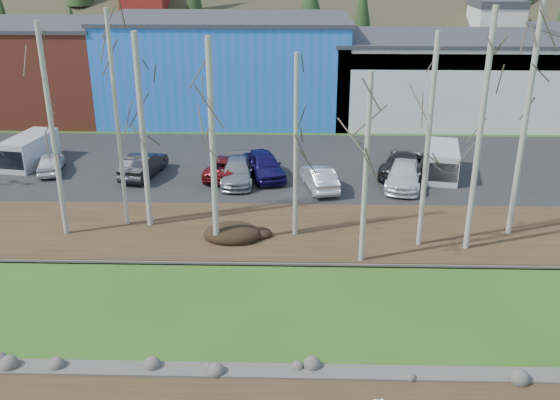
{
  "coord_description": "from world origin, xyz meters",
  "views": [
    {
      "loc": [
        -0.11,
        -14.6,
        13.67
      ],
      "look_at": [
        -0.84,
        12.8,
        2.5
      ],
      "focal_mm": 40.0,
      "sensor_mm": 36.0,
      "label": 1
    }
  ],
  "objects_px": {
    "car_7": "(404,174)",
    "van_white": "(443,162)",
    "car_2": "(227,166)",
    "van_grey": "(28,151)",
    "car_3": "(237,171)",
    "car_1": "(143,165)",
    "car_4": "(264,165)",
    "car_0": "(51,163)",
    "car_5": "(319,178)",
    "car_6": "(405,163)"
  },
  "relations": [
    {
      "from": "car_2",
      "to": "car_1",
      "type": "bearing_deg",
      "value": 9.63
    },
    {
      "from": "car_1",
      "to": "van_white",
      "type": "height_order",
      "value": "van_white"
    },
    {
      "from": "car_3",
      "to": "car_2",
      "type": "bearing_deg",
      "value": 123.59
    },
    {
      "from": "car_3",
      "to": "car_1",
      "type": "bearing_deg",
      "value": 168.41
    },
    {
      "from": "car_2",
      "to": "car_6",
      "type": "distance_m",
      "value": 11.35
    },
    {
      "from": "car_1",
      "to": "car_0",
      "type": "bearing_deg",
      "value": 4.85
    },
    {
      "from": "van_white",
      "to": "van_grey",
      "type": "distance_m",
      "value": 26.99
    },
    {
      "from": "car_3",
      "to": "car_6",
      "type": "xyz_separation_m",
      "value": [
        10.57,
        1.67,
        0.08
      ]
    },
    {
      "from": "car_3",
      "to": "van_white",
      "type": "relative_size",
      "value": 1.01
    },
    {
      "from": "car_4",
      "to": "car_7",
      "type": "height_order",
      "value": "car_4"
    },
    {
      "from": "car_7",
      "to": "van_white",
      "type": "relative_size",
      "value": 1.08
    },
    {
      "from": "car_4",
      "to": "car_5",
      "type": "bearing_deg",
      "value": -47.75
    },
    {
      "from": "car_4",
      "to": "van_grey",
      "type": "distance_m",
      "value": 15.85
    },
    {
      "from": "car_7",
      "to": "van_white",
      "type": "height_order",
      "value": "van_white"
    },
    {
      "from": "car_1",
      "to": "car_3",
      "type": "xyz_separation_m",
      "value": [
        6.02,
        -0.93,
        -0.07
      ]
    },
    {
      "from": "car_5",
      "to": "van_white",
      "type": "xyz_separation_m",
      "value": [
        7.8,
        2.3,
        0.26
      ]
    },
    {
      "from": "car_2",
      "to": "van_white",
      "type": "relative_size",
      "value": 1.0
    },
    {
      "from": "car_2",
      "to": "car_5",
      "type": "xyz_separation_m",
      "value": [
        5.8,
        -2.03,
        0.05
      ]
    },
    {
      "from": "car_0",
      "to": "van_white",
      "type": "xyz_separation_m",
      "value": [
        25.01,
        -0.22,
        0.32
      ]
    },
    {
      "from": "car_2",
      "to": "van_grey",
      "type": "xyz_separation_m",
      "value": [
        -13.36,
        1.82,
        0.33
      ]
    },
    {
      "from": "car_4",
      "to": "car_2",
      "type": "bearing_deg",
      "value": 159.52
    },
    {
      "from": "car_5",
      "to": "car_2",
      "type": "bearing_deg",
      "value": -31.94
    },
    {
      "from": "van_white",
      "to": "car_4",
      "type": "bearing_deg",
      "value": -167.33
    },
    {
      "from": "car_1",
      "to": "car_2",
      "type": "distance_m",
      "value": 5.26
    },
    {
      "from": "car_5",
      "to": "car_7",
      "type": "bearing_deg",
      "value": 174.54
    },
    {
      "from": "car_3",
      "to": "van_grey",
      "type": "height_order",
      "value": "van_grey"
    },
    {
      "from": "van_white",
      "to": "car_5",
      "type": "bearing_deg",
      "value": -152.74
    },
    {
      "from": "car_2",
      "to": "van_white",
      "type": "distance_m",
      "value": 13.6
    },
    {
      "from": "car_0",
      "to": "van_grey",
      "type": "relative_size",
      "value": 0.8
    },
    {
      "from": "car_7",
      "to": "van_white",
      "type": "bearing_deg",
      "value": 43.98
    },
    {
      "from": "car_3",
      "to": "car_4",
      "type": "bearing_deg",
      "value": 27.09
    },
    {
      "from": "car_5",
      "to": "car_0",
      "type": "bearing_deg",
      "value": -20.92
    },
    {
      "from": "car_1",
      "to": "car_4",
      "type": "xyz_separation_m",
      "value": [
        7.64,
        0.01,
        0.06
      ]
    },
    {
      "from": "car_0",
      "to": "car_3",
      "type": "distance_m",
      "value": 12.26
    },
    {
      "from": "van_grey",
      "to": "car_1",
      "type": "bearing_deg",
      "value": -3.87
    },
    {
      "from": "van_grey",
      "to": "van_white",
      "type": "bearing_deg",
      "value": 6.17
    },
    {
      "from": "car_7",
      "to": "car_6",
      "type": "bearing_deg",
      "value": 90.89
    },
    {
      "from": "van_white",
      "to": "van_grey",
      "type": "relative_size",
      "value": 0.99
    },
    {
      "from": "car_2",
      "to": "car_4",
      "type": "height_order",
      "value": "car_4"
    },
    {
      "from": "car_5",
      "to": "car_7",
      "type": "distance_m",
      "value": 5.17
    },
    {
      "from": "car_0",
      "to": "car_2",
      "type": "distance_m",
      "value": 11.42
    },
    {
      "from": "car_0",
      "to": "car_6",
      "type": "height_order",
      "value": "car_6"
    },
    {
      "from": "car_2",
      "to": "car_6",
      "type": "bearing_deg",
      "value": -168.24
    },
    {
      "from": "car_0",
      "to": "van_grey",
      "type": "distance_m",
      "value": 2.38
    },
    {
      "from": "car_2",
      "to": "car_6",
      "type": "xyz_separation_m",
      "value": [
        11.33,
        0.64,
        0.12
      ]
    },
    {
      "from": "car_3",
      "to": "car_4",
      "type": "height_order",
      "value": "car_4"
    },
    {
      "from": "van_white",
      "to": "van_grey",
      "type": "xyz_separation_m",
      "value": [
        -26.95,
        1.55,
        0.02
      ]
    },
    {
      "from": "car_1",
      "to": "van_grey",
      "type": "relative_size",
      "value": 0.96
    },
    {
      "from": "car_2",
      "to": "car_6",
      "type": "height_order",
      "value": "car_6"
    },
    {
      "from": "car_2",
      "to": "van_white",
      "type": "height_order",
      "value": "van_white"
    }
  ]
}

